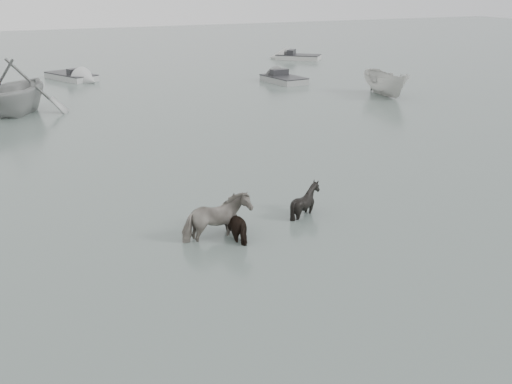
{
  "coord_description": "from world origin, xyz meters",
  "views": [
    {
      "loc": [
        -7.9,
        -13.78,
        6.24
      ],
      "look_at": [
        -1.54,
        0.36,
        1.0
      ],
      "focal_mm": 45.0,
      "sensor_mm": 36.0,
      "label": 1
    }
  ],
  "objects": [
    {
      "name": "boat_small",
      "position": [
        12.94,
        15.24,
        0.76
      ],
      "size": [
        1.9,
        4.06,
        1.51
      ],
      "primitive_type": "imported",
      "rotation": [
        0.0,
        0.0,
        -0.11
      ],
      "color": "#BBBCB7",
      "rests_on": "ground"
    },
    {
      "name": "skiff_star",
      "position": [
        16.05,
        31.36,
        0.38
      ],
      "size": [
        4.59,
        4.22,
        0.75
      ],
      "primitive_type": null,
      "rotation": [
        0.0,
        0.0,
        2.44
      ],
      "color": "beige",
      "rests_on": "ground"
    },
    {
      "name": "pony_dark",
      "position": [
        -2.03,
        0.17,
        0.64
      ],
      "size": [
        1.5,
        1.59,
        1.28
      ],
      "primitive_type": "imported",
      "rotation": [
        0.0,
        0.0,
        1.97
      ],
      "color": "black",
      "rests_on": "ground"
    },
    {
      "name": "skiff_port",
      "position": [
        9.9,
        21.61,
        0.38
      ],
      "size": [
        2.13,
        4.45,
        0.75
      ],
      "primitive_type": null,
      "rotation": [
        0.0,
        0.0,
        1.7
      ],
      "color": "gray",
      "rests_on": "ground"
    },
    {
      "name": "pony_pinto",
      "position": [
        -2.72,
        0.14,
        0.72
      ],
      "size": [
        1.79,
        0.96,
        1.45
      ],
      "primitive_type": "imported",
      "rotation": [
        0.0,
        0.0,
        1.68
      ],
      "color": "black",
      "rests_on": "ground"
    },
    {
      "name": "ground",
      "position": [
        0.0,
        0.0,
        0.0
      ],
      "size": [
        140.0,
        140.0,
        0.0
      ],
      "primitive_type": "plane",
      "color": "#56665E",
      "rests_on": "ground"
    },
    {
      "name": "skiff_mid",
      "position": [
        -1.85,
        28.25,
        0.38
      ],
      "size": [
        3.54,
        5.45,
        0.75
      ],
      "primitive_type": null,
      "rotation": [
        0.0,
        0.0,
        -1.16
      ],
      "color": "#A9ACAA",
      "rests_on": "ground"
    },
    {
      "name": "pony_black",
      "position": [
        0.13,
        0.78,
        0.61
      ],
      "size": [
        1.29,
        1.19,
        1.21
      ],
      "primitive_type": "imported",
      "rotation": [
        0.0,
        0.0,
        1.35
      ],
      "color": "black",
      "rests_on": "ground"
    },
    {
      "name": "rowboat_trail",
      "position": [
        -5.81,
        18.43,
        1.38
      ],
      "size": [
        6.49,
        6.78,
        2.77
      ],
      "primitive_type": "imported",
      "rotation": [
        0.0,
        0.0,
        2.64
      ],
      "color": "#9FA19F",
      "rests_on": "ground"
    }
  ]
}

